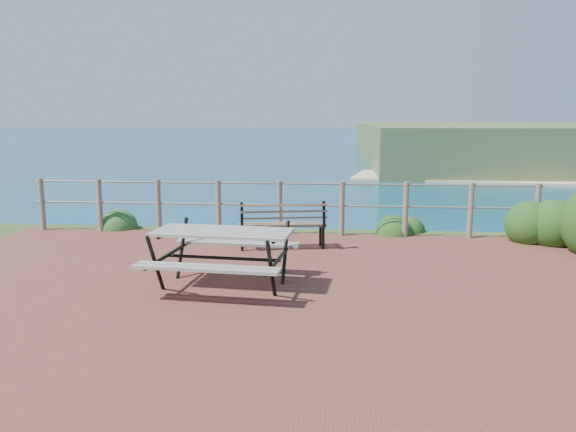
% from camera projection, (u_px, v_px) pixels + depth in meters
% --- Properties ---
extents(ground, '(10.00, 7.00, 0.12)m').
position_uv_depth(ground, '(252.00, 289.00, 7.18)').
color(ground, brown).
rests_on(ground, ground).
extents(ocean, '(1200.00, 1200.00, 0.00)m').
position_uv_depth(ocean, '(337.00, 124.00, 203.36)').
color(ocean, '#136272').
rests_on(ocean, ground).
extents(safety_railing, '(9.40, 0.10, 1.00)m').
position_uv_depth(safety_railing, '(280.00, 205.00, 10.36)').
color(safety_railing, '#6B5B4C').
rests_on(safety_railing, ground).
extents(picnic_table, '(1.79, 1.50, 0.73)m').
position_uv_depth(picnic_table, '(223.00, 252.00, 7.13)').
color(picnic_table, gray).
rests_on(picnic_table, ground).
extents(park_bench, '(1.48, 0.63, 0.81)m').
position_uv_depth(park_bench, '(282.00, 217.00, 9.25)').
color(park_bench, brown).
rests_on(park_bench, ground).
extents(shrub_right_edge, '(1.12, 1.12, 1.60)m').
position_uv_depth(shrub_right_edge, '(543.00, 241.00, 9.97)').
color(shrub_right_edge, '#1A4816').
rests_on(shrub_right_edge, ground).
extents(shrub_lip_west, '(0.82, 0.82, 0.58)m').
position_uv_depth(shrub_lip_west, '(117.00, 227.00, 11.28)').
color(shrub_lip_west, '#25551F').
rests_on(shrub_lip_west, ground).
extents(shrub_lip_east, '(0.82, 0.82, 0.58)m').
position_uv_depth(shrub_lip_east, '(399.00, 233.00, 10.67)').
color(shrub_lip_east, '#1A4816').
rests_on(shrub_lip_east, ground).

